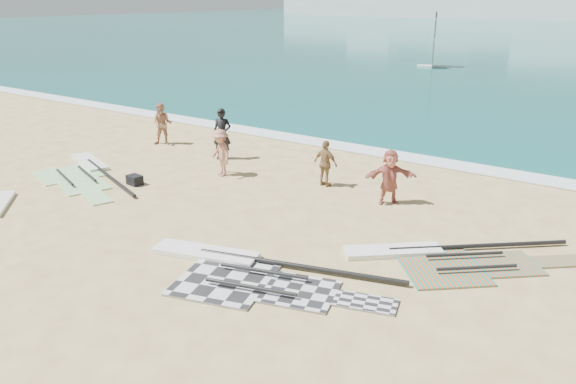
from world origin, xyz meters
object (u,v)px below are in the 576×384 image
Objects in this scene: rig_grey at (245,270)px; beachgoer_mid at (221,153)px; gear_bag_near at (135,180)px; beachgoer_back at (326,164)px; rig_green at (86,172)px; beachgoer_right at (390,177)px; rig_orange at (444,258)px; person_wetsuit at (222,134)px; beachgoer_left at (162,124)px.

beachgoer_mid reaches higher than rig_grey.
beachgoer_back is at bearing 33.87° from gear_bag_near.
rig_green is 10.75m from beachgoer_right.
beachgoer_mid reaches higher than rig_orange.
rig_orange is 9.11m from beachgoer_mid.
rig_grey is at bearing 110.65° from beachgoer_back.
beachgoer_mid is at bearing 126.39° from rig_orange.
person_wetsuit reaches higher than rig_orange.
rig_green is 12.97m from rig_orange.
beachgoer_back is (8.53, -0.76, -0.11)m from beachgoer_left.
gear_bag_near is at bearing -85.70° from beachgoer_left.
beachgoer_mid is (-8.86, 1.97, 0.78)m from rig_orange.
person_wetsuit reaches higher than beachgoer_left.
rig_green is 4.94m from beachgoer_mid.
person_wetsuit is at bearing 77.45° from rig_green.
person_wetsuit is 7.45m from beachgoer_right.
rig_grey is 7.52m from beachgoer_mid.
rig_orange is at bearing 2.53° from gear_bag_near.
rig_grey is 3.82× the size of beachgoer_mid.
rig_grey is 6.16m from beachgoer_right.
beachgoer_back is (-1.73, 6.36, 0.72)m from rig_grey.
rig_grey is at bearing 4.74° from rig_green.
beachgoer_left is at bearing -179.31° from beachgoer_mid.
beachgoer_back is 0.92× the size of beachgoer_right.
rig_orange is 2.95× the size of beachgoer_left.
beachgoer_right reaches higher than rig_grey.
beachgoer_left is 5.28m from beachgoer_mid.
beachgoer_left is 1.05× the size of beachgoer_right.
beachgoer_left is at bearing 129.15° from rig_grey.
beachgoer_left is (-3.58, 0.26, -0.11)m from person_wetsuit.
beachgoer_back is at bearing -30.77° from person_wetsuit.
beachgoer_mid is at bearing 22.72° from beachgoer_back.
beachgoer_mid is at bearing 55.08° from gear_bag_near.
rig_grey is 4.10× the size of beachgoer_back.
rig_grey is 1.09× the size of rig_green.
rig_grey is at bearing -70.73° from person_wetsuit.
rig_orange is 10.86m from person_wetsuit.
gear_bag_near reaches higher than rig_grey.
rig_green is 5.16m from person_wetsuit.
beachgoer_right is at bearing 29.32° from beachgoer_mid.
beachgoer_left reaches higher than rig_green.
rig_grey is at bearing -178.19° from rig_orange.
gear_bag_near is at bearing 142.21° from rig_grey.
beachgoer_right is (6.05, 0.82, 0.01)m from beachgoer_mid.
beachgoer_back is at bearing 89.13° from rig_grey.
beachgoer_right is at bearing 39.01° from rig_green.
rig_green is 4.68m from beachgoer_left.
rig_orange is 3.08× the size of beachgoer_right.
person_wetsuit is (-6.69, 6.87, 0.94)m from rig_grey.
rig_green is 3.30× the size of beachgoer_left.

